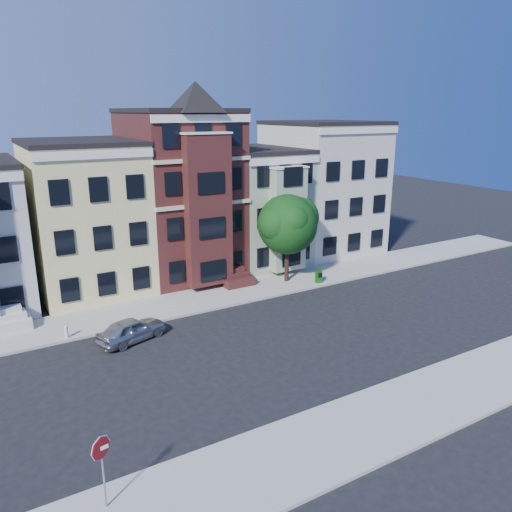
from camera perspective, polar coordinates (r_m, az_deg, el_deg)
ground at (r=27.66m, az=3.43°, el=-9.77°), size 120.00×120.00×0.00m
far_sidewalk at (r=33.99m, az=-4.14°, el=-4.54°), size 60.00×4.00×0.15m
near_sidewalk at (r=22.34m, az=15.50°, el=-17.05°), size 60.00×4.00×0.15m
house_yellow at (r=36.42m, az=-18.92°, el=4.10°), size 7.00×9.00×10.00m
house_brown at (r=38.22m, az=-8.72°, el=6.86°), size 7.00×9.00×12.00m
house_green at (r=41.31m, az=-0.23°, el=5.63°), size 6.00×9.00×9.00m
house_cream at (r=45.04m, az=7.55°, el=7.67°), size 8.00×9.00×11.00m
street_tree at (r=35.59m, az=3.61°, el=3.17°), size 7.48×7.48×7.86m
parked_car at (r=28.30m, az=-14.01°, el=-8.15°), size 4.16×2.66×1.32m
newspaper_box at (r=36.37m, az=7.16°, el=-2.31°), size 0.52×0.49×0.94m
fire_hydrant at (r=29.50m, az=-20.84°, el=-8.20°), size 0.21×0.21×0.59m
stop_sign at (r=17.28m, az=-17.12°, el=-22.13°), size 0.80×0.23×2.89m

